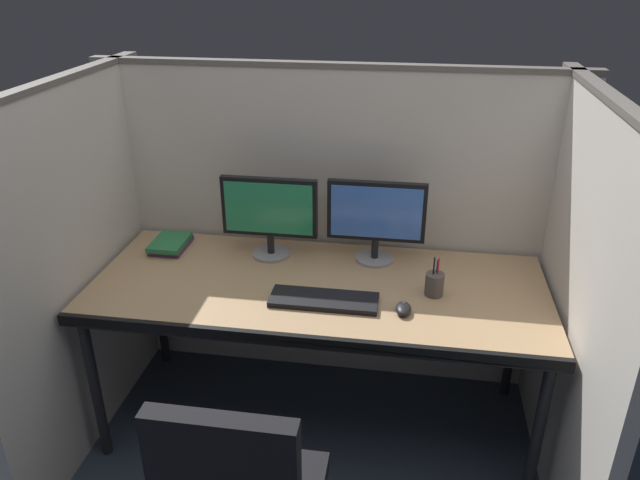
# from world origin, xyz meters

# --- Properties ---
(ground_plane) EXTENTS (8.00, 8.00, 0.00)m
(ground_plane) POSITION_xyz_m (0.00, 0.00, 0.00)
(ground_plane) COLOR #2D3847
(cubicle_partition_rear) EXTENTS (2.21, 0.06, 1.57)m
(cubicle_partition_rear) POSITION_xyz_m (0.00, 0.74, 0.79)
(cubicle_partition_rear) COLOR beige
(cubicle_partition_rear) RESTS_ON ground
(cubicle_partition_left) EXTENTS (0.06, 1.41, 1.57)m
(cubicle_partition_left) POSITION_xyz_m (-0.99, 0.20, 0.79)
(cubicle_partition_left) COLOR beige
(cubicle_partition_left) RESTS_ON ground
(cubicle_partition_right) EXTENTS (0.06, 1.41, 1.57)m
(cubicle_partition_right) POSITION_xyz_m (0.99, 0.20, 0.79)
(cubicle_partition_right) COLOR beige
(cubicle_partition_right) RESTS_ON ground
(desk) EXTENTS (1.90, 0.80, 0.74)m
(desk) POSITION_xyz_m (0.00, 0.29, 0.69)
(desk) COLOR tan
(desk) RESTS_ON ground
(monitor_left) EXTENTS (0.43, 0.17, 0.37)m
(monitor_left) POSITION_xyz_m (-0.26, 0.53, 0.96)
(monitor_left) COLOR gray
(monitor_left) RESTS_ON desk
(monitor_right) EXTENTS (0.43, 0.17, 0.37)m
(monitor_right) POSITION_xyz_m (0.22, 0.55, 0.96)
(monitor_right) COLOR gray
(monitor_right) RESTS_ON desk
(keyboard_main) EXTENTS (0.43, 0.15, 0.02)m
(keyboard_main) POSITION_xyz_m (0.05, 0.16, 0.75)
(keyboard_main) COLOR black
(keyboard_main) RESTS_ON desk
(computer_mouse) EXTENTS (0.06, 0.10, 0.04)m
(computer_mouse) POSITION_xyz_m (0.36, 0.13, 0.76)
(computer_mouse) COLOR black
(computer_mouse) RESTS_ON desk
(book_stack) EXTENTS (0.15, 0.23, 0.05)m
(book_stack) POSITION_xyz_m (-0.74, 0.53, 0.76)
(book_stack) COLOR #4C3366
(book_stack) RESTS_ON desk
(pen_cup) EXTENTS (0.08, 0.08, 0.17)m
(pen_cup) POSITION_xyz_m (0.48, 0.29, 0.79)
(pen_cup) COLOR #4C4742
(pen_cup) RESTS_ON desk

